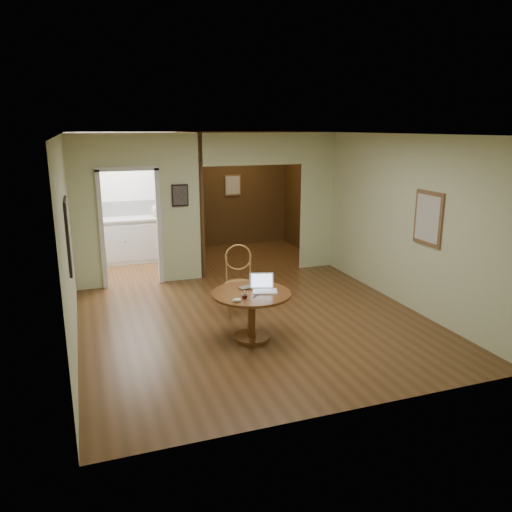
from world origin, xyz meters
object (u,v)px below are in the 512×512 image
object	(u,v)px
dining_table	(252,305)
closed_laptop	(252,288)
open_laptop	(263,286)
chair	(239,276)

from	to	relation	value
dining_table	closed_laptop	distance (m)	0.25
open_laptop	chair	bearing A→B (deg)	109.51
closed_laptop	dining_table	bearing A→B (deg)	-123.64
dining_table	open_laptop	size ratio (longest dim) A/B	2.86
chair	closed_laptop	xyz separation A→B (m)	(-0.08, -0.85, 0.08)
closed_laptop	chair	bearing A→B (deg)	72.70
closed_laptop	open_laptop	bearing A→B (deg)	-59.35
dining_table	closed_laptop	bearing A→B (deg)	68.21
dining_table	open_laptop	distance (m)	0.29
dining_table	closed_laptop	world-z (taller)	closed_laptop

